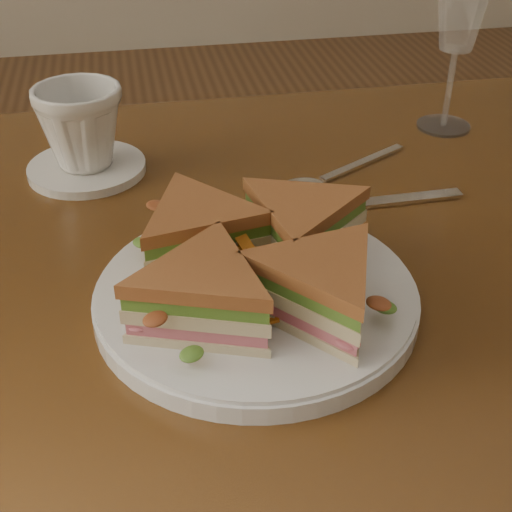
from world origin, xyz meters
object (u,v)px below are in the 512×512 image
Objects in this scene: plate at (256,297)px; sandwich_wedges at (256,261)px; saucer at (87,168)px; knife at (357,205)px; coffee_cup at (81,127)px; table at (274,339)px; wine_glass at (462,9)px; spoon at (318,181)px.

plate is 0.98× the size of sandwich_wedges.
plate is 0.31m from saucer.
knife is 0.31m from coffee_cup.
plate is at bearing -134.53° from knife.
table is at bearing -66.71° from coffee_cup.
wine_glass reaches higher than coffee_cup.
spoon is at bearing 114.88° from knife.
wine_glass is (0.27, 0.25, 0.25)m from table.
spoon is (0.11, 0.20, -0.00)m from plate.
wine_glass is (0.30, 0.32, 0.10)m from sandwich_wedges.
table is 0.29m from saucer.
wine_glass is at bearing 46.15° from sandwich_wedges.
table is 0.13m from plate.
saucer is at bearing 0.00° from coffee_cup.
saucer is at bearing 153.06° from knife.
coffee_cup is at bearing 129.37° from table.
saucer is at bearing -174.76° from wine_glass.
wine_glass is 0.47m from saucer.
table is at bearing 65.09° from plate.
spoon is 0.27m from wine_glass.
spoon reaches higher than knife.
table is at bearing -50.63° from saucer.
sandwich_wedges is 0.31m from coffee_cup.
wine_glass is at bearing 46.15° from plate.
spoon is 0.77× the size of knife.
saucer reaches higher than knife.
table is 0.31m from coffee_cup.
plate is at bearing -147.95° from spoon.
sandwich_wedges is (-0.03, -0.07, 0.14)m from table.
coffee_cup is at bearing 153.06° from knife.
saucer is at bearing 129.37° from table.
saucer is (-0.14, 0.27, -0.00)m from plate.
plate is 2.06× the size of saucer.
knife is at bearing 46.74° from plate.
coffee_cup is (-0.27, 0.13, 0.05)m from knife.
spoon reaches higher than table.
sandwich_wedges is at bearing -134.53° from knife.
table is 4.44× the size of plate.
spoon is at bearing 61.60° from sandwich_wedges.
plate reaches higher than knife.
table is 9.16× the size of saucer.
sandwich_wedges reaches higher than table.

